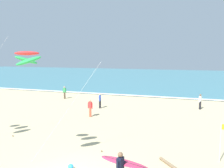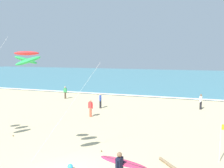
{
  "view_description": "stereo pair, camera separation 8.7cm",
  "coord_description": "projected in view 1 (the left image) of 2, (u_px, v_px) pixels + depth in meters",
  "views": [
    {
      "loc": [
        5.25,
        -9.09,
        5.59
      ],
      "look_at": [
        0.03,
        6.18,
        3.63
      ],
      "focal_mm": 38.73,
      "sensor_mm": 36.0,
      "label": 1
    },
    {
      "loc": [
        5.33,
        -9.06,
        5.59
      ],
      "look_at": [
        0.03,
        6.18,
        3.63
      ],
      "focal_mm": 38.73,
      "sensor_mm": 36.0,
      "label": 2
    }
  ],
  "objects": [
    {
      "name": "beach_ball",
      "position": [
        71.0,
        167.0,
        11.82
      ],
      "size": [
        0.28,
        0.28,
        0.28
      ],
      "primitive_type": "sphere",
      "color": "#2D99DB",
      "rests_on": "ground"
    },
    {
      "name": "lifeguard_flag",
      "position": [
        222.0,
        139.0,
        12.51
      ],
      "size": [
        0.45,
        0.05,
        2.1
      ],
      "color": "silver",
      "rests_on": "ground"
    },
    {
      "name": "shoreline_foam",
      "position": [
        152.0,
        96.0,
        32.09
      ],
      "size": [
        160.0,
        0.9,
        0.01
      ],
      "primitive_type": "cube",
      "color": "white",
      "rests_on": "ocean_water"
    },
    {
      "name": "bystander_blue_top",
      "position": [
        100.0,
        101.0,
        25.28
      ],
      "size": [
        0.25,
        0.49,
        1.59
      ],
      "color": "black",
      "rests_on": "ground"
    },
    {
      "name": "bystander_white_top",
      "position": [
        200.0,
        102.0,
        24.77
      ],
      "size": [
        0.29,
        0.46,
        1.59
      ],
      "color": "black",
      "rests_on": "ground"
    },
    {
      "name": "driftwood_log",
      "position": [
        170.0,
        165.0,
        12.14
      ],
      "size": [
        1.28,
        1.44,
        0.15
      ],
      "primitive_type": "cylinder",
      "rotation": [
        0.0,
        1.57,
        2.29
      ],
      "color": "#846B4C",
      "rests_on": "ground"
    },
    {
      "name": "kite_arc_scarlet_mid",
      "position": [
        27.0,
        58.0,
        11.83
      ],
      "size": [
        4.15,
        3.87,
        5.77
      ],
      "color": "green",
      "rests_on": "ground"
    },
    {
      "name": "bystander_red_top",
      "position": [
        90.0,
        108.0,
        21.79
      ],
      "size": [
        0.5,
        0.23,
        1.59
      ],
      "color": "#D8593F",
      "rests_on": "ground"
    },
    {
      "name": "surfer_lead",
      "position": [
        122.0,
        166.0,
        9.93
      ],
      "size": [
        2.29,
        1.12,
        1.71
      ],
      "color": "black",
      "rests_on": "ground"
    },
    {
      "name": "ocean_water",
      "position": [
        172.0,
        77.0,
        59.99
      ],
      "size": [
        160.0,
        60.0,
        0.08
      ],
      "primitive_type": "cube",
      "color": "teal",
      "rests_on": "ground"
    },
    {
      "name": "bystander_green_top",
      "position": [
        65.0,
        92.0,
        30.77
      ],
      "size": [
        0.5,
        0.22,
        1.59
      ],
      "color": "#4C3D2D",
      "rests_on": "ground"
    }
  ]
}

